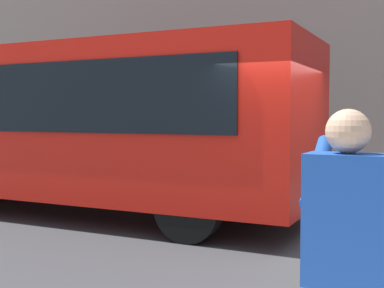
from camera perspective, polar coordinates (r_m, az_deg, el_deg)
ground_plane at (r=7.34m, az=14.01°, el=-11.19°), size 60.00×60.00×0.00m
red_bus at (r=9.76m, az=-13.61°, el=2.36°), size 9.05×2.54×3.08m
pedestrian_photographer at (r=2.70m, az=16.96°, el=-11.43°), size 0.53×0.52×1.70m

